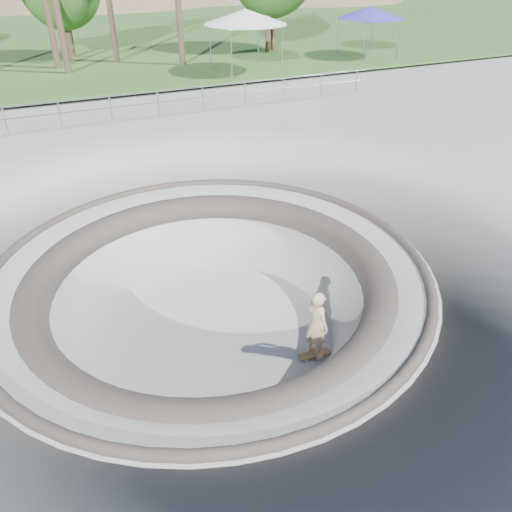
# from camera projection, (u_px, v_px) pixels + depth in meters

# --- Properties ---
(ground) EXTENTS (180.00, 180.00, 0.00)m
(ground) POSITION_uv_depth(u_px,v_px,m) (209.00, 269.00, 11.59)
(ground) COLOR #A5A5A0
(ground) RESTS_ON ground
(skate_bowl) EXTENTS (14.00, 14.00, 4.10)m
(skate_bowl) POSITION_uv_depth(u_px,v_px,m) (212.00, 330.00, 12.56)
(skate_bowl) COLOR #A5A5A0
(skate_bowl) RESTS_ON ground
(grass_strip) EXTENTS (180.00, 36.00, 0.12)m
(grass_strip) POSITION_uv_depth(u_px,v_px,m) (59.00, 41.00, 37.80)
(grass_strip) COLOR #315F26
(grass_strip) RESTS_ON ground
(distant_hills) EXTENTS (103.20, 45.00, 28.60)m
(distant_hills) POSITION_uv_depth(u_px,v_px,m) (85.00, 74.00, 60.89)
(distant_hills) COLOR brown
(distant_hills) RESTS_ON ground
(safety_railing) EXTENTS (25.00, 0.06, 1.03)m
(safety_railing) POSITION_uv_depth(u_px,v_px,m) (111.00, 108.00, 20.52)
(safety_railing) COLOR gray
(safety_railing) RESTS_ON ground
(skateboard) EXTENTS (0.80, 0.27, 0.08)m
(skateboard) POSITION_uv_depth(u_px,v_px,m) (314.00, 354.00, 11.82)
(skateboard) COLOR olive
(skateboard) RESTS_ON ground
(skater) EXTENTS (0.54, 0.71, 1.77)m
(skater) POSITION_uv_depth(u_px,v_px,m) (317.00, 325.00, 11.34)
(skater) COLOR tan
(skater) RESTS_ON skateboard
(canopy_white) EXTENTS (6.40, 6.40, 3.23)m
(canopy_white) POSITION_uv_depth(u_px,v_px,m) (245.00, 17.00, 26.86)
(canopy_white) COLOR gray
(canopy_white) RESTS_ON ground
(canopy_blue) EXTENTS (5.77, 5.77, 2.92)m
(canopy_blue) POSITION_uv_depth(u_px,v_px,m) (371.00, 13.00, 30.89)
(canopy_blue) COLOR gray
(canopy_blue) RESTS_ON ground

